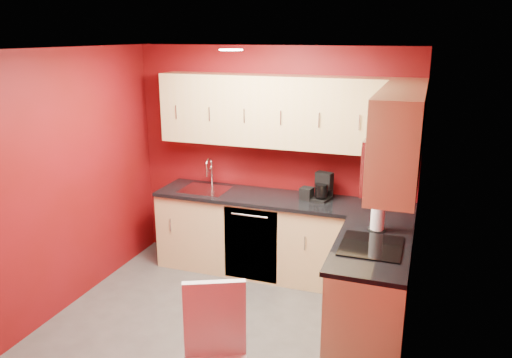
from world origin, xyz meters
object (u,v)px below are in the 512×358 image
Objects in this scene: napkin_holder at (307,194)px; paper_towel at (378,215)px; sink at (206,186)px; coffee_maker at (321,187)px; microwave at (392,161)px.

paper_towel reaches higher than napkin_holder.
sink is 1.76× the size of coffee_maker.
microwave is at bearing -25.60° from sink.
microwave is 0.73m from paper_towel.
sink is 2.08m from paper_towel.
coffee_maker reaches higher than napkin_holder.
microwave is 1.46× the size of sink.
microwave is at bearing -39.14° from coffee_maker.
paper_towel is at bearing -30.58° from coffee_maker.
microwave is 2.58× the size of coffee_maker.
napkin_holder is 1.03m from paper_towel.
sink is at bearing -163.43° from coffee_maker.
napkin_holder is (1.18, 0.02, 0.03)m from sink.
coffee_maker is 1.04× the size of paper_towel.
napkin_holder is at bearing -155.62° from coffee_maker.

